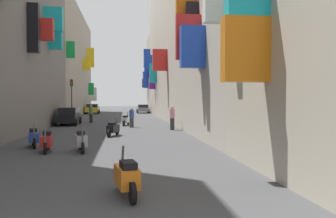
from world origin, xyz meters
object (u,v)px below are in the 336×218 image
parked_car_yellow (92,109)px  scooter_orange (127,177)px  scooter_silver (81,141)px  pedestrian_near_left (132,118)px  parked_car_grey (143,108)px  scooter_red (47,141)px  scooter_white (126,120)px  pedestrian_near_right (91,114)px  parked_car_black (69,116)px  scooter_black (113,128)px  scooter_blue (33,137)px  traffic_light_near_corner (72,92)px  pedestrian_crossing (172,118)px

parked_car_yellow → scooter_orange: bearing=-83.8°
scooter_silver → scooter_orange: bearing=-74.9°
parked_car_yellow → pedestrian_near_left: size_ratio=2.52×
scooter_silver → pedestrian_near_left: pedestrian_near_left is taller
parked_car_grey → parked_car_yellow: parked_car_yellow is taller
parked_car_yellow → scooter_red: size_ratio=2.03×
scooter_white → pedestrian_near_right: 5.10m
parked_car_grey → pedestrian_near_right: bearing=-106.2°
parked_car_black → pedestrian_near_right: 2.96m
parked_car_yellow → pedestrian_near_left: 26.18m
scooter_black → pedestrian_near_right: size_ratio=1.12×
parked_car_yellow → scooter_silver: bearing=-85.5°
scooter_blue → traffic_light_near_corner: traffic_light_near_corner is taller
scooter_orange → pedestrian_near_left: size_ratio=1.12×
scooter_black → traffic_light_near_corner: (-4.82, 16.11, 2.46)m
parked_car_yellow → scooter_orange: parked_car_yellow is taller
scooter_white → scooter_black: size_ratio=0.97×
parked_car_yellow → pedestrian_near_left: bearing=-78.2°
parked_car_black → traffic_light_near_corner: 6.94m
parked_car_black → pedestrian_crossing: size_ratio=2.34×
scooter_red → scooter_black: bearing=65.6°
parked_car_black → scooter_blue: 13.79m
scooter_black → pedestrian_crossing: (4.11, 3.52, 0.42)m
parked_car_black → scooter_red: size_ratio=2.12×
scooter_blue → traffic_light_near_corner: bearing=93.6°
scooter_orange → scooter_red: same height
scooter_blue → scooter_white: 13.07m
scooter_orange → traffic_light_near_corner: (-5.55, 29.00, 2.46)m
scooter_blue → scooter_orange: bearing=-63.7°
parked_car_black → scooter_orange: (4.85, -22.43, -0.32)m
pedestrian_crossing → traffic_light_near_corner: (-8.94, 12.60, 2.04)m
pedestrian_near_left → pedestrian_near_right: bearing=121.8°
scooter_white → scooter_blue: bearing=-109.5°
scooter_black → scooter_silver: bearing=-101.3°
traffic_light_near_corner → parked_car_yellow: bearing=87.3°
pedestrian_crossing → scooter_red: bearing=-126.0°
parked_car_black → scooter_silver: size_ratio=2.16×
parked_car_yellow → traffic_light_near_corner: (-0.73, -15.54, 2.16)m
parked_car_yellow → scooter_white: 24.08m
scooter_red → scooter_white: bearing=76.1°
scooter_red → traffic_light_near_corner: (-2.21, 21.87, 2.46)m
scooter_orange → pedestrian_near_right: size_ratio=1.03×
scooter_black → pedestrian_near_left: (1.25, 6.03, 0.32)m
parked_car_black → scooter_blue: parked_car_black is taller
parked_car_yellow → pedestrian_near_right: 19.74m
parked_car_black → traffic_light_near_corner: size_ratio=0.96×
scooter_orange → pedestrian_near_left: 18.93m
scooter_red → parked_car_yellow: bearing=92.3°
scooter_orange → scooter_silver: 7.31m
pedestrian_near_right → pedestrian_crossing: bearing=-52.2°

